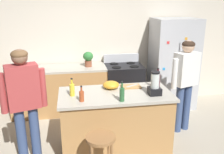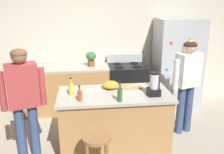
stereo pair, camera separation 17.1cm
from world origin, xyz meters
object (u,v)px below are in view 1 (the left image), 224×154
kitchen_island (115,122)px  person_by_island_left (24,98)px  mixing_bowl (111,85)px  bottle_soda (72,90)px  cutting_board (131,86)px  bottle_olive_oil (122,94)px  bottle_wine (158,81)px  bottle_cooking_sauce (82,96)px  person_by_sink_right (185,78)px  blender_appliance (155,85)px  stove_range (124,86)px  potted_plant (88,58)px  refrigerator (173,64)px  chef_knife (132,86)px  bar_stool (101,147)px

kitchen_island → person_by_island_left: (-1.24, -0.11, 0.52)m
mixing_bowl → bottle_soda: bearing=-160.1°
mixing_bowl → cutting_board: bearing=1.5°
bottle_soda → bottle_olive_oil: size_ratio=0.93×
bottle_wine → bottle_olive_oil: bearing=-147.3°
bottle_cooking_sauce → mixing_bowl: 0.63m
person_by_sink_right → bottle_cooking_sauce: (-1.77, -0.65, 0.05)m
bottle_cooking_sauce → bottle_wine: 1.20m
blender_appliance → stove_range: bearing=92.9°
person_by_sink_right → blender_appliance: 0.94m
kitchen_island → person_by_sink_right: size_ratio=1.01×
stove_range → person_by_island_left: person_by_island_left is taller
potted_plant → bottle_olive_oil: 1.88m
potted_plant → person_by_island_left: bearing=-120.1°
person_by_island_left → blender_appliance: bearing=-0.9°
bottle_cooking_sauce → cutting_board: (0.77, 0.43, -0.07)m
refrigerator → bottle_wine: size_ratio=5.95×
person_by_island_left → bottle_olive_oil: person_by_island_left is taller
person_by_sink_right → chef_knife: (-0.98, -0.22, -0.01)m
stove_range → bottle_olive_oil: bottle_olive_oil is taller
person_by_sink_right → blender_appliance: bearing=-142.4°
potted_plant → mixing_bowl: potted_plant is taller
person_by_island_left → bar_stool: person_by_island_left is taller
bottle_olive_oil → cutting_board: size_ratio=0.92×
person_by_island_left → bottle_wine: person_by_island_left is taller
person_by_island_left → person_by_sink_right: person_by_island_left is taller
bar_stool → chef_knife: chef_knife is taller
stove_range → potted_plant: 0.96m
bottle_olive_oil → mixing_bowl: 0.51m
refrigerator → bar_stool: 2.87m
stove_range → person_by_island_left: size_ratio=0.68×
potted_plant → chef_knife: 1.46m
kitchen_island → bottle_soda: bottle_soda is taller
bottle_soda → bottle_cooking_sauce: bearing=-60.7°
bottle_olive_oil → chef_knife: bottle_olive_oil is taller
refrigerator → bottle_cooking_sauce: refrigerator is taller
chef_knife → cutting_board: bearing=151.5°
stove_range → mixing_bowl: bearing=-110.1°
bottle_cooking_sauce → cutting_board: size_ratio=0.72×
blender_appliance → chef_knife: blender_appliance is taller
bar_stool → bottle_cooking_sauce: 0.71m
refrigerator → potted_plant: (-1.78, 0.05, 0.18)m
bottle_soda → person_by_sink_right: bearing=12.9°
kitchen_island → chef_knife: bearing=35.6°
bottle_wine → blender_appliance: bearing=-117.7°
blender_appliance → chef_knife: (-0.24, 0.35, -0.12)m
potted_plant → bottle_cooking_sauce: potted_plant is taller
person_by_island_left → stove_range: bearing=44.1°
refrigerator → person_by_island_left: size_ratio=1.14×
refrigerator → blender_appliance: (-0.97, -1.64, 0.15)m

